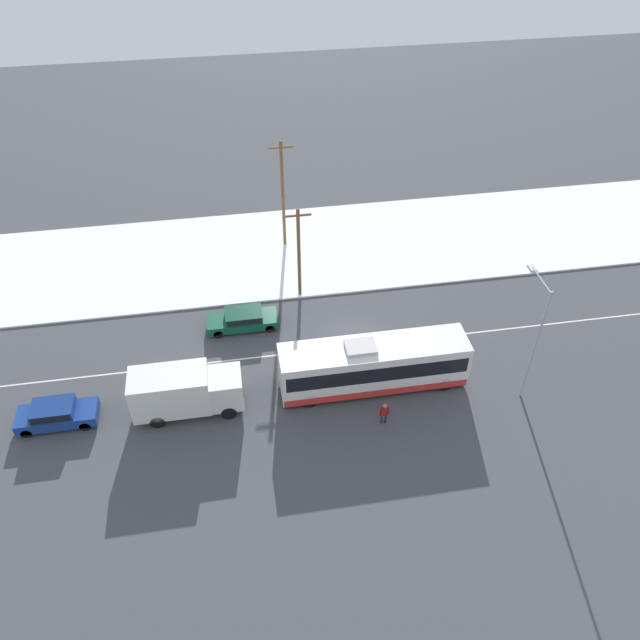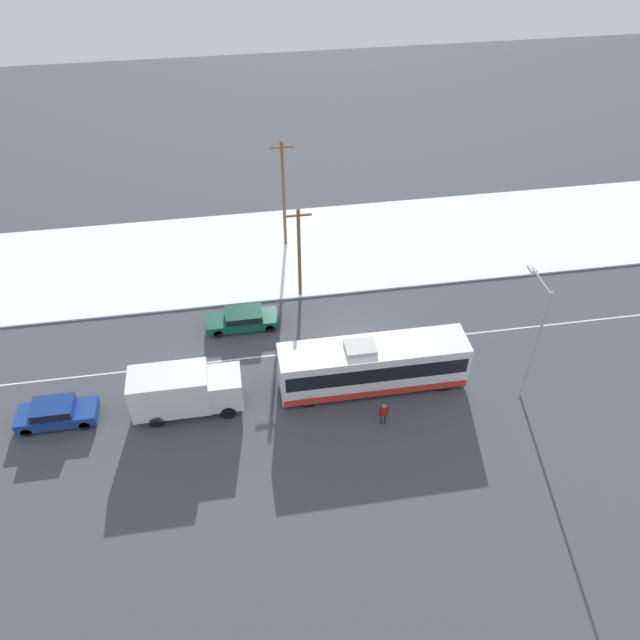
{
  "view_description": "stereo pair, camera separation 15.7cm",
  "coord_description": "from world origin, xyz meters",
  "px_view_note": "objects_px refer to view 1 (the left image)",
  "views": [
    {
      "loc": [
        -7.06,
        -29.38,
        28.37
      ],
      "look_at": [
        -1.99,
        1.41,
        1.4
      ],
      "focal_mm": 35.0,
      "sensor_mm": 36.0,
      "label": 1
    },
    {
      "loc": [
        -6.91,
        -29.4,
        28.37
      ],
      "look_at": [
        -1.99,
        1.41,
        1.4
      ],
      "focal_mm": 35.0,
      "sensor_mm": 36.0,
      "label": 2
    }
  ],
  "objects_px": {
    "utility_pole_roadside": "(299,252)",
    "utility_pole_snowlot": "(283,194)",
    "sedan_car": "(243,319)",
    "pedestrian_at_stop": "(384,412)",
    "city_bus": "(373,365)",
    "box_truck": "(184,391)",
    "parked_car_near_truck": "(56,413)",
    "streetlamp": "(535,328)"
  },
  "relations": [
    {
      "from": "utility_pole_roadside",
      "to": "utility_pole_snowlot",
      "type": "distance_m",
      "value": 6.76
    },
    {
      "from": "sedan_car",
      "to": "utility_pole_snowlot",
      "type": "height_order",
      "value": "utility_pole_snowlot"
    },
    {
      "from": "pedestrian_at_stop",
      "to": "utility_pole_snowlot",
      "type": "distance_m",
      "value": 19.99
    },
    {
      "from": "city_bus",
      "to": "utility_pole_roadside",
      "type": "bearing_deg",
      "value": 108.48
    },
    {
      "from": "box_truck",
      "to": "pedestrian_at_stop",
      "type": "relative_size",
      "value": 3.95
    },
    {
      "from": "city_bus",
      "to": "sedan_car",
      "type": "relative_size",
      "value": 2.38
    },
    {
      "from": "box_truck",
      "to": "utility_pole_snowlot",
      "type": "xyz_separation_m",
      "value": [
        7.83,
        16.47,
        2.98
      ]
    },
    {
      "from": "sedan_car",
      "to": "parked_car_near_truck",
      "type": "bearing_deg",
      "value": 30.82
    },
    {
      "from": "city_bus",
      "to": "pedestrian_at_stop",
      "type": "distance_m",
      "value": 3.21
    },
    {
      "from": "box_truck",
      "to": "sedan_car",
      "type": "height_order",
      "value": "box_truck"
    },
    {
      "from": "box_truck",
      "to": "streetlamp",
      "type": "xyz_separation_m",
      "value": [
        20.03,
        -1.62,
        3.38
      ]
    },
    {
      "from": "city_bus",
      "to": "pedestrian_at_stop",
      "type": "bearing_deg",
      "value": -90.69
    },
    {
      "from": "sedan_car",
      "to": "utility_pole_snowlot",
      "type": "bearing_deg",
      "value": -112.87
    },
    {
      "from": "utility_pole_roadside",
      "to": "parked_car_near_truck",
      "type": "bearing_deg",
      "value": -148.47
    },
    {
      "from": "city_bus",
      "to": "box_truck",
      "type": "relative_size",
      "value": 1.78
    },
    {
      "from": "pedestrian_at_stop",
      "to": "streetlamp",
      "type": "xyz_separation_m",
      "value": [
        8.78,
        1.26,
        4.06
      ]
    },
    {
      "from": "pedestrian_at_stop",
      "to": "utility_pole_roadside",
      "type": "height_order",
      "value": "utility_pole_roadside"
    },
    {
      "from": "sedan_car",
      "to": "parked_car_near_truck",
      "type": "height_order",
      "value": "parked_car_near_truck"
    },
    {
      "from": "city_bus",
      "to": "parked_car_near_truck",
      "type": "height_order",
      "value": "city_bus"
    },
    {
      "from": "utility_pole_snowlot",
      "to": "parked_car_near_truck",
      "type": "bearing_deg",
      "value": -133.22
    },
    {
      "from": "pedestrian_at_stop",
      "to": "utility_pole_roadside",
      "type": "bearing_deg",
      "value": 103.95
    },
    {
      "from": "sedan_car",
      "to": "utility_pole_roadside",
      "type": "distance_m",
      "value": 5.99
    },
    {
      "from": "parked_car_near_truck",
      "to": "utility_pole_snowlot",
      "type": "bearing_deg",
      "value": 46.78
    },
    {
      "from": "box_truck",
      "to": "streetlamp",
      "type": "relative_size",
      "value": 0.79
    },
    {
      "from": "parked_car_near_truck",
      "to": "streetlamp",
      "type": "relative_size",
      "value": 0.56
    },
    {
      "from": "parked_car_near_truck",
      "to": "streetlamp",
      "type": "xyz_separation_m",
      "value": [
        27.46,
        -1.85,
        4.25
      ]
    },
    {
      "from": "sedan_car",
      "to": "streetlamp",
      "type": "distance_m",
      "value": 18.84
    },
    {
      "from": "box_truck",
      "to": "streetlamp",
      "type": "height_order",
      "value": "streetlamp"
    },
    {
      "from": "box_truck",
      "to": "parked_car_near_truck",
      "type": "bearing_deg",
      "value": 178.21
    },
    {
      "from": "parked_car_near_truck",
      "to": "pedestrian_at_stop",
      "type": "xyz_separation_m",
      "value": [
        18.69,
        -3.11,
        0.19
      ]
    },
    {
      "from": "city_bus",
      "to": "utility_pole_snowlot",
      "type": "height_order",
      "value": "utility_pole_snowlot"
    },
    {
      "from": "box_truck",
      "to": "sedan_car",
      "type": "bearing_deg",
      "value": 61.26
    },
    {
      "from": "sedan_car",
      "to": "pedestrian_at_stop",
      "type": "xyz_separation_m",
      "value": [
        7.45,
        -9.82,
        0.25
      ]
    },
    {
      "from": "box_truck",
      "to": "utility_pole_snowlot",
      "type": "bearing_deg",
      "value": 64.59
    },
    {
      "from": "box_truck",
      "to": "pedestrian_at_stop",
      "type": "xyz_separation_m",
      "value": [
        11.26,
        -2.88,
        -0.68
      ]
    },
    {
      "from": "box_truck",
      "to": "sedan_car",
      "type": "xyz_separation_m",
      "value": [
        3.8,
        6.94,
        -0.93
      ]
    },
    {
      "from": "sedan_car",
      "to": "utility_pole_snowlot",
      "type": "relative_size",
      "value": 0.54
    },
    {
      "from": "city_bus",
      "to": "streetlamp",
      "type": "relative_size",
      "value": 1.41
    },
    {
      "from": "utility_pole_roadside",
      "to": "streetlamp",
      "type": "bearing_deg",
      "value": -43.7
    },
    {
      "from": "parked_car_near_truck",
      "to": "streetlamp",
      "type": "height_order",
      "value": "streetlamp"
    },
    {
      "from": "parked_car_near_truck",
      "to": "utility_pole_roadside",
      "type": "distance_m",
      "value": 18.48
    },
    {
      "from": "pedestrian_at_stop",
      "to": "utility_pole_snowlot",
      "type": "bearing_deg",
      "value": 100.05
    }
  ]
}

